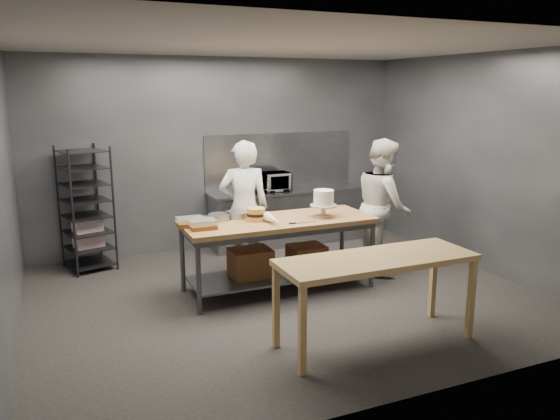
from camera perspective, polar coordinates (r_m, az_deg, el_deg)
name	(u,v)px	position (r m, az deg, el deg)	size (l,w,h in m)	color
ground	(285,296)	(6.84, 0.53, -8.98)	(6.00, 6.00, 0.00)	black
back_wall	(222,154)	(8.77, -6.08, 5.85)	(6.00, 0.04, 3.00)	#4C4F54
work_table	(277,246)	(6.91, -0.31, -3.76)	(2.40, 0.90, 0.92)	brown
near_counter	(377,265)	(5.47, 10.07, -5.72)	(2.00, 0.70, 0.90)	#9B7240
back_counter	(287,217)	(9.00, 0.77, -0.69)	(2.60, 0.60, 0.90)	slate
splashback_panel	(280,160)	(9.11, 0.02, 5.22)	(2.60, 0.02, 0.90)	slate
speed_rack	(86,210)	(8.11, -19.59, 0.03)	(0.75, 0.78, 1.75)	black
chef_behind	(244,209)	(7.39, -3.77, 0.14)	(0.68, 0.44, 1.85)	white
chef_right	(383,205)	(7.71, 10.72, 0.47)	(0.90, 0.70, 1.86)	silver
microwave	(272,182)	(8.78, -0.80, 2.96)	(0.54, 0.37, 0.30)	black
frosted_cake_stand	(324,200)	(6.91, 4.57, 1.07)	(0.34, 0.34, 0.35)	#BBB295
layer_cake	(256,214)	(6.72, -2.53, -0.45)	(0.23, 0.23, 0.16)	gold
cake_pans	(221,217)	(6.79, -6.16, -0.76)	(0.76, 0.44, 0.07)	gray
piping_bag	(273,220)	(6.53, -0.74, -1.01)	(0.12, 0.12, 0.38)	white
offset_spatula	(299,223)	(6.61, 2.02, -1.35)	(0.36, 0.02, 0.02)	slate
pastry_clamshells	(196,223)	(6.45, -8.73, -1.36)	(0.42, 0.40, 0.11)	brown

